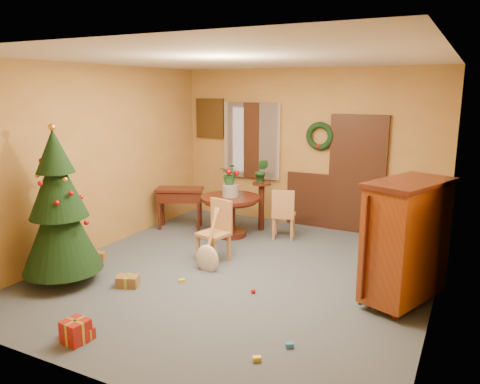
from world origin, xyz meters
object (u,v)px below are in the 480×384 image
Objects in this scene: chair_near at (217,229)px; writing_desk at (180,198)px; sideboard at (406,239)px; christmas_tree at (59,210)px; dining_table at (231,208)px.

writing_desk is at bearing 141.28° from chair_near.
writing_desk is 4.37m from sideboard.
christmas_tree is 4.34m from sideboard.
christmas_tree is at bearing -130.38° from chair_near.
sideboard is (2.69, -0.22, 0.31)m from chair_near.
chair_near is at bearing -71.61° from dining_table.
sideboard is (4.14, -1.38, 0.24)m from writing_desk.
sideboard is at bearing 19.15° from christmas_tree.
chair_near reaches higher than dining_table.
christmas_tree is at bearing -89.02° from writing_desk.
sideboard is at bearing -24.04° from dining_table.
chair_near is 0.98× the size of writing_desk.
chair_near is at bearing 49.62° from christmas_tree.
sideboard reaches higher than dining_table.
chair_near is 0.44× the size of christmas_tree.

